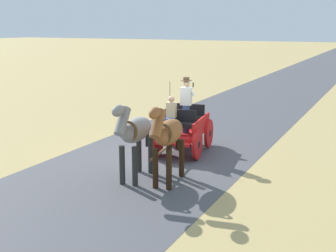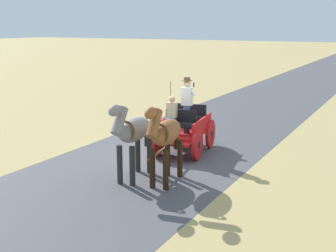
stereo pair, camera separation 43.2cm
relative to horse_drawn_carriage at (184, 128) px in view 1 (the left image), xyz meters
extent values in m
plane|color=tan|center=(0.46, 0.61, -0.82)|extent=(200.00, 200.00, 0.00)
cube|color=#4C4C51|center=(0.46, 0.61, -0.81)|extent=(5.84, 160.00, 0.01)
cube|color=red|center=(0.01, -0.08, -0.16)|extent=(1.50, 2.35, 0.12)
cube|color=red|center=(-0.55, -0.16, 0.12)|extent=(0.35, 2.08, 0.44)
cube|color=red|center=(0.58, 0.00, 0.12)|extent=(0.35, 2.08, 0.44)
cube|color=red|center=(-0.16, 1.13, -0.26)|extent=(1.10, 0.39, 0.08)
cube|color=red|center=(0.18, -1.27, -0.34)|extent=(0.74, 0.30, 0.06)
cube|color=black|center=(-0.07, 0.52, 0.22)|extent=(1.06, 0.50, 0.14)
cube|color=black|center=(-0.05, 0.34, 0.44)|extent=(1.02, 0.22, 0.44)
cube|color=black|center=(0.08, -0.57, 0.22)|extent=(1.06, 0.50, 0.14)
cube|color=black|center=(0.11, -0.75, 0.44)|extent=(1.02, 0.22, 0.44)
cylinder|color=red|center=(-0.74, 0.59, -0.34)|extent=(0.23, 0.96, 0.96)
cylinder|color=black|center=(-0.74, 0.59, -0.34)|extent=(0.15, 0.23, 0.21)
cylinder|color=red|center=(0.55, 0.77, -0.34)|extent=(0.23, 0.96, 0.96)
cylinder|color=black|center=(0.55, 0.77, -0.34)|extent=(0.15, 0.23, 0.21)
cylinder|color=red|center=(-0.52, -0.94, -0.34)|extent=(0.23, 0.96, 0.96)
cylinder|color=black|center=(-0.52, -0.94, -0.34)|extent=(0.15, 0.23, 0.21)
cylinder|color=red|center=(0.77, -0.75, -0.34)|extent=(0.23, 0.96, 0.96)
cylinder|color=black|center=(0.77, -0.75, -0.34)|extent=(0.15, 0.23, 0.21)
cylinder|color=brown|center=(-0.30, 2.10, -0.21)|extent=(0.35, 1.99, 0.07)
cylinder|color=black|center=(0.23, 0.56, 0.92)|extent=(0.02, 0.02, 1.30)
cylinder|color=#384C7F|center=(-0.18, 0.22, 0.35)|extent=(0.22, 0.22, 0.90)
cube|color=silver|center=(-0.18, 0.22, 1.08)|extent=(0.37, 0.27, 0.56)
sphere|color=beige|center=(-0.18, 0.22, 1.48)|extent=(0.22, 0.22, 0.22)
cylinder|color=#473323|center=(-0.18, 0.22, 1.58)|extent=(0.36, 0.36, 0.01)
cylinder|color=#473323|center=(-0.18, 0.22, 1.63)|extent=(0.20, 0.20, 0.10)
cylinder|color=silver|center=(-0.36, 0.24, 1.26)|extent=(0.27, 0.12, 0.32)
cube|color=black|center=(-0.43, 0.25, 1.46)|extent=(0.03, 0.07, 0.14)
cube|color=#384C7F|center=(0.16, 0.67, 0.36)|extent=(0.32, 0.36, 0.14)
cube|color=tan|center=(0.18, 0.55, 0.67)|extent=(0.33, 0.24, 0.48)
sphere|color=tan|center=(0.18, 0.55, 1.02)|extent=(0.20, 0.20, 0.20)
ellipsoid|color=brown|center=(-0.86, 2.82, 0.55)|extent=(0.76, 1.62, 0.64)
cylinder|color=black|center=(-1.11, 3.34, -0.29)|extent=(0.15, 0.15, 1.05)
cylinder|color=black|center=(-0.75, 3.39, -0.29)|extent=(0.15, 0.15, 1.05)
cylinder|color=black|center=(-0.97, 2.26, -0.29)|extent=(0.15, 0.15, 1.05)
cylinder|color=black|center=(-0.61, 2.31, -0.29)|extent=(0.15, 0.15, 1.05)
cylinder|color=brown|center=(-0.97, 3.66, 0.95)|extent=(0.34, 0.68, 0.73)
ellipsoid|color=brown|center=(-1.00, 3.88, 1.26)|extent=(0.29, 0.56, 0.28)
cube|color=black|center=(-0.97, 3.64, 0.99)|extent=(0.13, 0.51, 0.56)
cylinder|color=black|center=(-0.76, 2.09, 0.25)|extent=(0.11, 0.11, 0.70)
torus|color=brown|center=(-0.93, 3.36, 0.63)|extent=(0.55, 0.14, 0.55)
ellipsoid|color=gray|center=(0.04, 2.95, 0.55)|extent=(0.73, 1.61, 0.64)
cylinder|color=#272726|center=(-0.20, 3.47, -0.29)|extent=(0.15, 0.15, 1.05)
cylinder|color=#272726|center=(0.16, 3.51, -0.29)|extent=(0.15, 0.15, 1.05)
cylinder|color=#272726|center=(-0.08, 2.39, -0.29)|extent=(0.15, 0.15, 1.05)
cylinder|color=#272726|center=(0.28, 2.43, -0.29)|extent=(0.15, 0.15, 1.05)
cylinder|color=gray|center=(-0.05, 3.79, 0.95)|extent=(0.33, 0.67, 0.73)
ellipsoid|color=gray|center=(-0.07, 4.01, 1.26)|extent=(0.28, 0.56, 0.28)
cube|color=#272726|center=(-0.05, 3.77, 0.99)|extent=(0.12, 0.51, 0.56)
cylinder|color=#272726|center=(0.13, 2.22, 0.25)|extent=(0.11, 0.11, 0.70)
torus|color=brown|center=(-0.02, 3.49, 0.63)|extent=(0.55, 0.13, 0.55)
camera|label=1|loc=(-5.91, 13.07, 3.30)|focal=48.24mm
camera|label=2|loc=(-6.30, 12.87, 3.30)|focal=48.24mm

